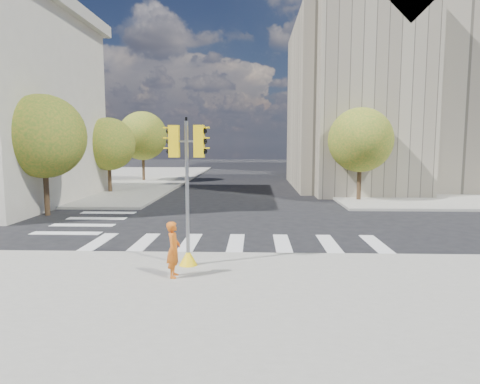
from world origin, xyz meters
The scene contains 16 objects.
ground centered at (0.00, 0.00, 0.00)m, with size 160.00×160.00×0.00m, color black.
sidewalk_near centered at (0.00, -11.00, 0.07)m, with size 30.00×14.00×0.15m, color gray.
sidewalk_far_right centered at (20.00, 26.00, 0.07)m, with size 28.00×40.00×0.15m, color gray.
sidewalk_far_left centered at (-20.00, 26.00, 0.07)m, with size 28.00×40.00×0.15m, color gray.
civic_building centered at (15.59, 19.12, 7.26)m, with size 26.00×16.00×19.39m.
office_tower centered at (22.00, 42.00, 15.00)m, with size 20.00×18.00×30.00m, color #9EA0A3.
tree_lw_near centered at (-10.50, 4.00, 4.20)m, with size 4.40×4.40×6.41m.
tree_lw_mid centered at (-10.50, 14.00, 3.76)m, with size 4.00×4.00×5.77m.
tree_lw_far centered at (-10.50, 24.00, 4.54)m, with size 4.80×4.80×6.95m.
tree_re_near centered at (7.50, 10.00, 4.05)m, with size 4.20×4.20×6.16m.
tree_re_mid centered at (7.50, 22.00, 4.35)m, with size 4.60×4.60×6.66m.
tree_re_far centered at (7.50, 34.00, 3.87)m, with size 4.00×4.00×5.88m.
lamp_near centered at (8.00, 14.00, 4.58)m, with size 0.35×0.18×8.11m.
lamp_far centered at (8.00, 28.00, 4.58)m, with size 0.35×0.18×8.11m.
traffic_signal centered at (-1.41, -5.57, 2.05)m, with size 1.07×0.56×4.49m.
photographer centered at (-1.63, -6.74, 0.94)m, with size 0.57×0.38×1.57m, color #CC5B13.
Camera 1 is at (0.62, -18.29, 3.89)m, focal length 32.00 mm.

